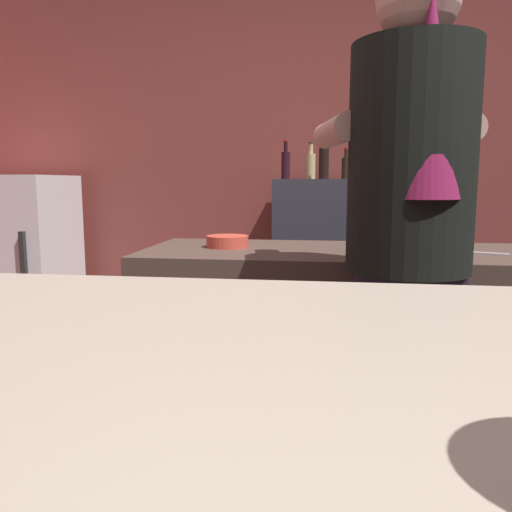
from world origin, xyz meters
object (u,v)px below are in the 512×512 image
(mixing_bowl, at_px, (227,241))
(chefs_knife, at_px, (472,253))
(mini_fridge, at_px, (17,269))
(bottle_vinegar, at_px, (346,167))
(bottle_hot_sauce, at_px, (324,162))
(bottle_soy, at_px, (311,165))
(bartender, at_px, (409,238))
(bottle_olive_oil, at_px, (286,164))

(mixing_bowl, distance_m, chefs_knife, 0.89)
(mini_fridge, bearing_deg, bottle_vinegar, 2.72)
(mixing_bowl, height_order, bottle_hot_sauce, bottle_hot_sauce)
(mini_fridge, distance_m, bottle_soy, 2.02)
(bartender, bearing_deg, bottle_hot_sauce, -3.33)
(bartender, xyz_separation_m, bottle_vinegar, (-0.12, 1.69, 0.24))
(bottle_soy, relative_size, bottle_olive_oil, 0.98)
(mixing_bowl, xyz_separation_m, bottle_hot_sauce, (0.35, 1.23, 0.35))
(chefs_knife, bearing_deg, mini_fridge, 174.87)
(mini_fridge, relative_size, chefs_knife, 5.05)
(bottle_soy, height_order, bottle_vinegar, bottle_soy)
(chefs_knife, distance_m, bottle_hot_sauce, 1.45)
(bottle_soy, bearing_deg, bottle_hot_sauce, -53.61)
(mixing_bowl, relative_size, chefs_knife, 0.68)
(mini_fridge, xyz_separation_m, bottle_hot_sauce, (1.97, 0.12, 0.68))
(chefs_knife, height_order, bottle_soy, bottle_soy)
(mixing_bowl, distance_m, bottle_vinegar, 1.34)
(mini_fridge, relative_size, bottle_soy, 5.27)
(mini_fridge, height_order, bottle_hot_sauce, bottle_hot_sauce)
(bottle_soy, bearing_deg, bottle_vinegar, -31.08)
(mini_fridge, xyz_separation_m, bottle_olive_oil, (1.74, 0.13, 0.67))
(bottle_soy, distance_m, bottle_vinegar, 0.25)
(mixing_bowl, distance_m, bottle_soy, 1.41)
(bartender, xyz_separation_m, bottle_hot_sauce, (-0.25, 1.71, 0.28))
(mixing_bowl, bearing_deg, bottle_olive_oil, 84.39)
(chefs_knife, relative_size, bottle_vinegar, 1.30)
(bottle_vinegar, bearing_deg, bottle_olive_oil, 175.69)
(bartender, height_order, bottle_olive_oil, bartender)
(mixing_bowl, relative_size, bottle_vinegar, 0.88)
(bartender, xyz_separation_m, bottle_olive_oil, (-0.48, 1.72, 0.26))
(bottle_hot_sauce, relative_size, bottle_soy, 1.16)
(bartender, relative_size, bottle_olive_oil, 7.43)
(mixing_bowl, xyz_separation_m, chefs_knife, (0.88, -0.07, -0.02))
(bartender, height_order, bottle_vinegar, bartender)
(mini_fridge, height_order, chefs_knife, mini_fridge)
(bottle_hot_sauce, distance_m, bottle_vinegar, 0.14)
(bartender, xyz_separation_m, chefs_knife, (0.28, 0.41, -0.09))
(bottle_hot_sauce, bearing_deg, mini_fridge, -176.60)
(mini_fridge, height_order, bartender, bartender)
(bottle_hot_sauce, distance_m, bottle_olive_oil, 0.23)
(bottle_hot_sauce, bearing_deg, mixing_bowl, -106.05)
(bottle_hot_sauce, bearing_deg, bottle_soy, 126.39)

